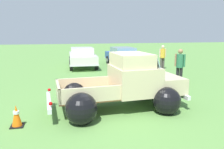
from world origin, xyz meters
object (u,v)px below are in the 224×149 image
Objects in this scene: vintage_pickup_truck at (127,87)px; lane_cone_0 at (155,80)px; spectator_0 at (180,64)px; spectator_1 at (163,56)px; lane_cone_1 at (16,116)px; show_car_0 at (82,56)px; show_car_1 at (123,56)px.

lane_cone_0 is at bearing 46.31° from vintage_pickup_truck.
spectator_0 is 1.06× the size of spectator_1.
spectator_1 reaches higher than lane_cone_1.
show_car_0 is at bearing 113.26° from lane_cone_0.
lane_cone_0 is at bearing -5.15° from show_car_1.
spectator_0 is (1.23, -6.36, 0.25)m from show_car_1.
show_car_0 is 7.97m from spectator_0.
show_car_0 reaches higher than lane_cone_0.
spectator_0 is at bearing 33.99° from vintage_pickup_truck.
vintage_pickup_truck is 1.05× the size of show_car_0.
spectator_1 is (4.55, 7.20, 0.21)m from vintage_pickup_truck.
spectator_1 is at bearing 67.31° from show_car_0.
vintage_pickup_truck is at bearing -38.75° from spectator_1.
spectator_0 is at bearing -19.93° from spectator_1.
vintage_pickup_truck is 0.99× the size of show_car_1.
lane_cone_0 is 6.65m from lane_cone_1.
spectator_0 reaches higher than lane_cone_0.
spectator_0 is 1.55m from lane_cone_0.
vintage_pickup_truck is 7.56× the size of lane_cone_1.
spectator_1 reaches higher than lane_cone_0.
spectator_0 is 2.85× the size of lane_cone_0.
show_car_1 is 6.48m from spectator_0.
spectator_1 is at bearing 45.04° from show_car_1.
vintage_pickup_truck is 2.82× the size of spectator_1.
show_car_0 is at bearing 89.97° from vintage_pickup_truck.
show_car_0 and show_car_1 have the same top height.
lane_cone_1 is (-8.01, -8.12, -0.65)m from spectator_1.
show_car_0 is at bearing 75.72° from lane_cone_1.
spectator_0 reaches higher than lane_cone_1.
show_car_0 is 2.69× the size of spectator_1.
show_car_0 is 2.53× the size of spectator_0.
lane_cone_0 is at bearing -34.41° from spectator_1.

